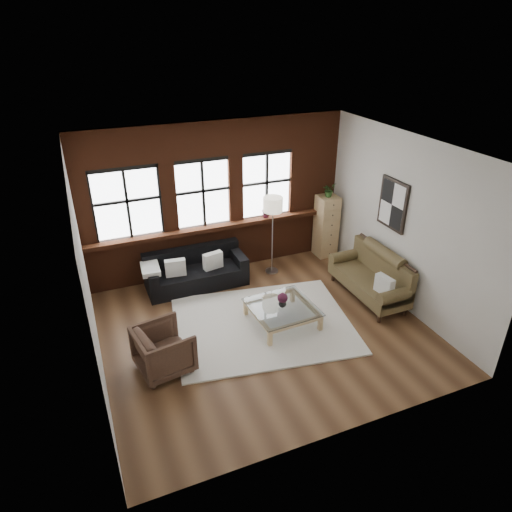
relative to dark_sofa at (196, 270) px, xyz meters
name	(u,v)px	position (x,y,z in m)	size (l,w,h in m)	color
floor	(264,329)	(0.69, -1.90, -0.37)	(5.50, 5.50, 0.00)	#50311D
ceiling	(265,150)	(0.69, -1.90, 2.83)	(5.50, 5.50, 0.00)	white
wall_back	(216,198)	(0.69, 0.60, 1.23)	(5.50, 5.50, 0.00)	beige
wall_front	(349,337)	(0.69, -4.40, 1.23)	(5.50, 5.50, 0.00)	beige
wall_left	(86,282)	(-2.06, -1.90, 1.23)	(5.00, 5.00, 0.00)	beige
wall_right	(403,223)	(3.44, -1.90, 1.23)	(5.00, 5.00, 0.00)	beige
brick_backwall	(217,199)	(0.69, 0.54, 1.23)	(5.50, 0.12, 3.20)	#552514
sill_ledge	(220,226)	(0.69, 0.45, 0.67)	(5.50, 0.30, 0.08)	#552514
window_left	(127,204)	(-1.11, 0.55, 1.38)	(1.38, 0.10, 1.50)	black
window_mid	(203,194)	(0.39, 0.55, 1.38)	(1.38, 0.10, 1.50)	black
window_right	(266,186)	(1.79, 0.55, 1.38)	(1.38, 0.10, 1.50)	black
wall_poster	(393,204)	(3.41, -1.60, 1.48)	(0.05, 0.74, 0.94)	black
shag_rug	(263,324)	(0.71, -1.80, -0.35)	(3.10, 2.44, 0.03)	silver
dark_sofa	(196,270)	(0.00, 0.00, 0.00)	(2.02, 0.82, 0.73)	black
pillow_a	(175,268)	(-0.43, -0.10, 0.19)	(0.40, 0.14, 0.34)	silver
pillow_b	(213,261)	(0.34, -0.10, 0.19)	(0.40, 0.14, 0.34)	silver
vintage_settee	(369,275)	(2.99, -1.71, 0.13)	(0.83, 1.86, 0.99)	brown
pillow_settee	(384,285)	(2.91, -2.28, 0.24)	(0.14, 0.38, 0.34)	silver
armchair	(164,349)	(-1.15, -2.26, 0.01)	(0.80, 0.82, 0.75)	#452E22
coffee_table	(282,315)	(1.05, -1.88, -0.19)	(1.11, 1.11, 0.37)	tan
vase	(282,303)	(1.05, -1.88, 0.07)	(0.14, 0.14, 0.15)	#B2B2B2
flowers	(283,298)	(1.05, -1.88, 0.18)	(0.18, 0.18, 0.18)	#4D1A31
drawer_chest	(326,226)	(3.14, 0.22, 0.35)	(0.44, 0.44, 1.43)	tan
potted_plant_top	(329,190)	(3.14, 0.22, 1.21)	(0.27, 0.24, 0.30)	#2D5923
floor_lamp	(272,233)	(1.67, -0.06, 0.56)	(0.40, 0.40, 1.86)	#A5A5A8
sill_plant	(267,209)	(1.75, 0.42, 0.90)	(0.21, 0.17, 0.38)	#4D1A31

